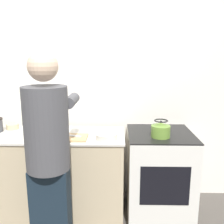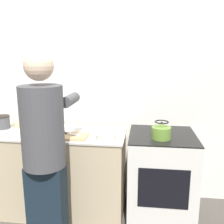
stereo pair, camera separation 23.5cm
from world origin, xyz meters
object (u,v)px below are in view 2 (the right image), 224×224
Objects in this scene: bowl_prep at (106,136)px; canister_jar at (3,122)px; oven at (161,175)px; person at (44,149)px; knife at (70,134)px; cutting_board at (67,136)px; kettle at (161,131)px.

canister_jar is at bearing 168.95° from bowl_prep.
person is at bearing -148.55° from oven.
oven is 4.45× the size of bowl_prep.
person is at bearing -80.03° from knife.
bowl_prep reaches higher than knife.
oven is 1.24m from person.
knife is at bearing 80.91° from person.
oven is 1.04m from cutting_board.
bowl_prep reaches higher than oven.
bowl_prep is (-0.54, -0.20, 0.47)m from oven.
cutting_board is 0.91m from kettle.
bowl_prep is (0.38, -0.03, 0.02)m from cutting_board.
canister_jar is (-0.78, 0.20, 0.06)m from cutting_board.
canister_jar is at bearing 174.85° from kettle.
oven is at bearing 10.91° from cutting_board.
bowl_prep is (0.44, 0.40, -0.01)m from person.
knife is 1.24× the size of bowl_prep.
cutting_board is 1.62× the size of knife.
cutting_board is 2.01× the size of bowl_prep.
knife is at bearing 64.34° from cutting_board.
kettle is (0.88, 0.01, 0.05)m from knife.
knife is (0.02, 0.04, 0.01)m from cutting_board.
kettle is at bearing -100.65° from oven.
person reaches higher than kettle.
bowl_prep is 1.29× the size of canister_jar.
oven is at bearing 28.01° from knife.
person reaches higher than bowl_prep.
knife is 0.81m from canister_jar.
bowl_prep is at bearing -171.70° from kettle.
person is at bearing -40.88° from canister_jar.
kettle is 0.92× the size of bowl_prep.
cutting_board is 0.80m from canister_jar.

